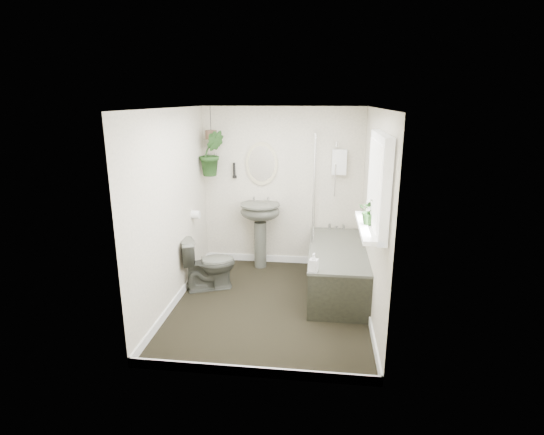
# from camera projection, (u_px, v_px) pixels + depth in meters

# --- Properties ---
(floor) EXTENTS (2.30, 2.80, 0.02)m
(floor) POSITION_uv_depth(u_px,v_px,m) (271.00, 305.00, 5.13)
(floor) COLOR black
(floor) RESTS_ON ground
(ceiling) EXTENTS (2.30, 2.80, 0.02)m
(ceiling) POSITION_uv_depth(u_px,v_px,m) (270.00, 107.00, 4.50)
(ceiling) COLOR white
(ceiling) RESTS_ON ground
(wall_back) EXTENTS (2.30, 0.02, 2.30)m
(wall_back) POSITION_uv_depth(u_px,v_px,m) (282.00, 188.00, 6.16)
(wall_back) COLOR beige
(wall_back) RESTS_ON ground
(wall_front) EXTENTS (2.30, 0.02, 2.30)m
(wall_front) POSITION_uv_depth(u_px,v_px,m) (249.00, 257.00, 3.47)
(wall_front) COLOR beige
(wall_front) RESTS_ON ground
(wall_left) EXTENTS (0.02, 2.80, 2.30)m
(wall_left) POSITION_uv_depth(u_px,v_px,m) (172.00, 209.00, 4.95)
(wall_left) COLOR beige
(wall_left) RESTS_ON ground
(wall_right) EXTENTS (0.02, 2.80, 2.30)m
(wall_right) POSITION_uv_depth(u_px,v_px,m) (375.00, 216.00, 4.68)
(wall_right) COLOR beige
(wall_right) RESTS_ON ground
(skirting) EXTENTS (2.30, 2.80, 0.10)m
(skirting) POSITION_uv_depth(u_px,v_px,m) (271.00, 301.00, 5.11)
(skirting) COLOR white
(skirting) RESTS_ON floor
(bathtub) EXTENTS (0.72, 1.72, 0.58)m
(bathtub) POSITION_uv_depth(u_px,v_px,m) (337.00, 269.00, 5.43)
(bathtub) COLOR #46483E
(bathtub) RESTS_ON floor
(bath_screen) EXTENTS (0.04, 0.72, 1.40)m
(bath_screen) POSITION_uv_depth(u_px,v_px,m) (314.00, 185.00, 5.67)
(bath_screen) COLOR silver
(bath_screen) RESTS_ON bathtub
(shower_box) EXTENTS (0.20, 0.10, 0.35)m
(shower_box) POSITION_uv_depth(u_px,v_px,m) (339.00, 162.00, 5.89)
(shower_box) COLOR white
(shower_box) RESTS_ON wall_back
(oval_mirror) EXTENTS (0.46, 0.03, 0.62)m
(oval_mirror) POSITION_uv_depth(u_px,v_px,m) (262.00, 164.00, 6.06)
(oval_mirror) COLOR #C4BA90
(oval_mirror) RESTS_ON wall_back
(wall_sconce) EXTENTS (0.04, 0.04, 0.22)m
(wall_sconce) POSITION_uv_depth(u_px,v_px,m) (234.00, 170.00, 6.13)
(wall_sconce) COLOR black
(wall_sconce) RESTS_ON wall_back
(toilet_roll_holder) EXTENTS (0.11, 0.11, 0.11)m
(toilet_roll_holder) POSITION_uv_depth(u_px,v_px,m) (196.00, 215.00, 5.68)
(toilet_roll_holder) COLOR white
(toilet_roll_holder) RESTS_ON wall_left
(window_recess) EXTENTS (0.08, 1.00, 0.90)m
(window_recess) POSITION_uv_depth(u_px,v_px,m) (379.00, 183.00, 3.88)
(window_recess) COLOR white
(window_recess) RESTS_ON wall_right
(window_sill) EXTENTS (0.18, 1.00, 0.04)m
(window_sill) POSITION_uv_depth(u_px,v_px,m) (368.00, 227.00, 4.01)
(window_sill) COLOR white
(window_sill) RESTS_ON wall_right
(window_blinds) EXTENTS (0.01, 0.86, 0.76)m
(window_blinds) POSITION_uv_depth(u_px,v_px,m) (374.00, 183.00, 3.89)
(window_blinds) COLOR white
(window_blinds) RESTS_ON wall_right
(toilet) EXTENTS (0.77, 0.61, 0.69)m
(toilet) POSITION_uv_depth(u_px,v_px,m) (209.00, 263.00, 5.48)
(toilet) COLOR #46483E
(toilet) RESTS_ON floor
(pedestal_sink) EXTENTS (0.61, 0.54, 0.96)m
(pedestal_sink) POSITION_uv_depth(u_px,v_px,m) (260.00, 235.00, 6.16)
(pedestal_sink) COLOR #46483E
(pedestal_sink) RESTS_ON floor
(sill_plant) EXTENTS (0.25, 0.22, 0.26)m
(sill_plant) POSITION_uv_depth(u_px,v_px,m) (371.00, 211.00, 3.99)
(sill_plant) COLOR black
(sill_plant) RESTS_ON window_sill
(hanging_plant) EXTENTS (0.42, 0.38, 0.63)m
(hanging_plant) POSITION_uv_depth(u_px,v_px,m) (212.00, 153.00, 5.91)
(hanging_plant) COLOR black
(hanging_plant) RESTS_ON ceiling
(soap_bottle) EXTENTS (0.11, 0.11, 0.21)m
(soap_bottle) POSITION_uv_depth(u_px,v_px,m) (314.00, 262.00, 4.60)
(soap_bottle) COLOR #2B2121
(soap_bottle) RESTS_ON bathtub
(hanging_pot) EXTENTS (0.16, 0.16, 0.12)m
(hanging_pot) POSITION_uv_depth(u_px,v_px,m) (211.00, 135.00, 5.84)
(hanging_pot) COLOR brown
(hanging_pot) RESTS_ON ceiling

